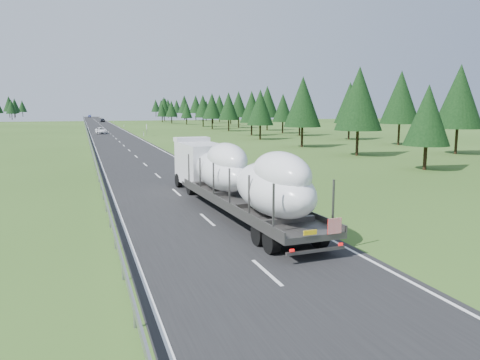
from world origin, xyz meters
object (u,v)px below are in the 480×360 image
object	(u,v)px
highway_sign	(147,128)
distant_car_blue	(90,116)
boat_truck	(233,174)
distant_van	(101,131)
distant_car_dark	(103,120)

from	to	relation	value
highway_sign	distant_car_blue	size ratio (longest dim) A/B	0.53
highway_sign	boat_truck	distance (m)	78.73
highway_sign	distant_van	bearing A→B (deg)	128.59
boat_truck	distant_van	size ratio (longest dim) A/B	3.90
highway_sign	boat_truck	bearing A→B (deg)	-93.80
highway_sign	distant_car_blue	distance (m)	197.38
highway_sign	distant_car_blue	xyz separation A→B (m)	(-8.55, 197.19, -1.01)
highway_sign	distant_van	size ratio (longest dim) A/B	0.48
distant_car_blue	distant_car_dark	bearing A→B (deg)	-85.04
boat_truck	distant_car_blue	size ratio (longest dim) A/B	4.35
highway_sign	distant_car_dark	bearing A→B (deg)	92.80
distant_van	distant_car_dark	world-z (taller)	distant_car_dark
distant_car_dark	distant_van	bearing A→B (deg)	-91.48
distant_van	highway_sign	bearing A→B (deg)	-52.35
boat_truck	distant_car_blue	bearing A→B (deg)	90.69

